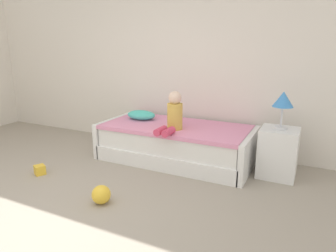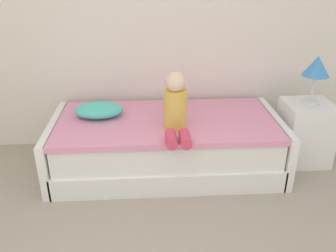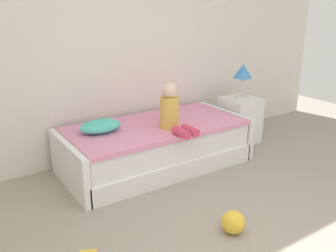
{
  "view_description": "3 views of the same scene",
  "coord_description": "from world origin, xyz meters",
  "px_view_note": "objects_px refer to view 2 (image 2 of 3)",
  "views": [
    {
      "loc": [
        2.08,
        -1.69,
        1.57
      ],
      "look_at": [
        0.39,
        1.75,
        0.55
      ],
      "focal_mm": 32.56,
      "sensor_mm": 36.0,
      "label": 1
    },
    {
      "loc": [
        0.22,
        -0.97,
        1.84
      ],
      "look_at": [
        0.39,
        1.75,
        0.55
      ],
      "focal_mm": 38.23,
      "sensor_mm": 36.0,
      "label": 2
    },
    {
      "loc": [
        -1.62,
        -1.3,
        1.79
      ],
      "look_at": [
        0.39,
        1.75,
        0.55
      ],
      "focal_mm": 38.95,
      "sensor_mm": 36.0,
      "label": 3
    }
  ],
  "objects_px": {
    "nightstand": "(305,132)",
    "table_lamp": "(316,69)",
    "bed": "(166,144)",
    "child_figure": "(176,108)",
    "pillow": "(99,110)"
  },
  "relations": [
    {
      "from": "bed",
      "to": "table_lamp",
      "type": "bearing_deg",
      "value": 2.09
    },
    {
      "from": "child_figure",
      "to": "table_lamp",
      "type": "bearing_deg",
      "value": 12.19
    },
    {
      "from": "nightstand",
      "to": "pillow",
      "type": "distance_m",
      "value": 1.98
    },
    {
      "from": "bed",
      "to": "table_lamp",
      "type": "distance_m",
      "value": 1.52
    },
    {
      "from": "pillow",
      "to": "nightstand",
      "type": "bearing_deg",
      "value": -1.48
    },
    {
      "from": "nightstand",
      "to": "pillow",
      "type": "height_order",
      "value": "pillow"
    },
    {
      "from": "nightstand",
      "to": "table_lamp",
      "type": "distance_m",
      "value": 0.64
    },
    {
      "from": "child_figure",
      "to": "pillow",
      "type": "distance_m",
      "value": 0.77
    },
    {
      "from": "bed",
      "to": "child_figure",
      "type": "xyz_separation_m",
      "value": [
        0.07,
        -0.23,
        0.46
      ]
    },
    {
      "from": "bed",
      "to": "table_lamp",
      "type": "relative_size",
      "value": 4.69
    },
    {
      "from": "bed",
      "to": "pillow",
      "type": "height_order",
      "value": "pillow"
    },
    {
      "from": "child_figure",
      "to": "nightstand",
      "type": "bearing_deg",
      "value": 12.19
    },
    {
      "from": "child_figure",
      "to": "bed",
      "type": "bearing_deg",
      "value": 105.93
    },
    {
      "from": "table_lamp",
      "to": "bed",
      "type": "bearing_deg",
      "value": -177.91
    },
    {
      "from": "bed",
      "to": "nightstand",
      "type": "bearing_deg",
      "value": 2.09
    }
  ]
}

